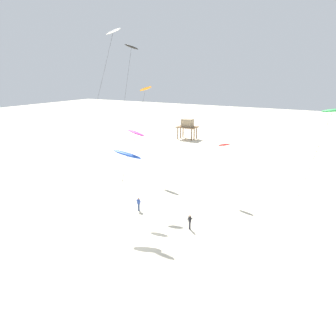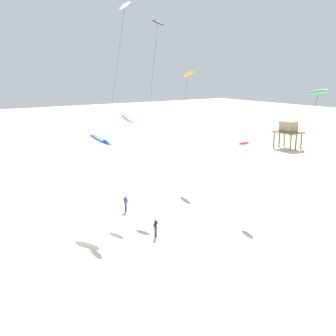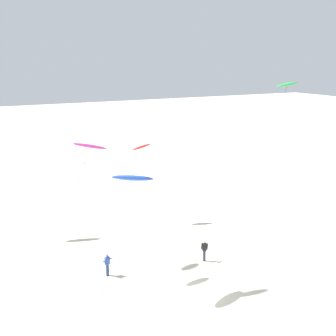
# 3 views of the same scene
# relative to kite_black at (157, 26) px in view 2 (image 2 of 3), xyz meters

# --- Properties ---
(ground_plane) EXTENTS (260.00, 260.00, 0.00)m
(ground_plane) POSITION_rel_kite_black_xyz_m (10.93, -13.78, -19.31)
(ground_plane) COLOR beige
(kite_black) EXTENTS (5.65, 0.86, 20.22)m
(kite_black) POSITION_rel_kite_black_xyz_m (0.00, 0.00, 0.00)
(kite_black) COLOR black
(kite_black) RESTS_ON ground
(kite_magenta) EXTENTS (5.04, 0.76, 9.92)m
(kite_magenta) POSITION_rel_kite_black_xyz_m (5.67, -7.40, -9.88)
(kite_magenta) COLOR #D8339E
(kite_magenta) RESTS_ON ground
(kite_orange) EXTENTS (5.68, 1.11, 14.40)m
(kite_orange) POSITION_rel_kite_black_xyz_m (-1.75, 5.99, -5.66)
(kite_orange) COLOR orange
(kite_orange) RESTS_ON ground
(kite_red) EXTENTS (3.40, 1.00, 7.67)m
(kite_red) POSITION_rel_kite_black_xyz_m (13.57, 1.23, -12.13)
(kite_red) COLOR red
(kite_red) RESTS_ON ground
(kite_green) EXTENTS (3.96, 1.13, 13.29)m
(kite_green) POSITION_rel_kite_black_xyz_m (25.79, -4.48, -6.47)
(kite_green) COLOR green
(kite_green) RESTS_ON ground
(kite_white) EXTENTS (10.23, 1.32, 21.54)m
(kite_white) POSITION_rel_kite_black_xyz_m (0.68, -4.70, 1.40)
(kite_white) COLOR white
(kite_white) RESTS_ON ground
(kite_blue) EXTENTS (3.99, 1.50, 8.46)m
(kite_blue) POSITION_rel_kite_black_xyz_m (7.20, -11.24, -11.40)
(kite_blue) COLOR blue
(kite_blue) RESTS_ON ground
(kite_flyer_nearest) EXTENTS (0.73, 0.72, 1.67)m
(kite_flyer_nearest) POSITION_rel_kite_black_xyz_m (13.89, -9.46, -18.42)
(kite_flyer_nearest) COLOR #33333D
(kite_flyer_nearest) RESTS_ON ground
(kite_flyer_middle) EXTENTS (0.65, 0.63, 1.67)m
(kite_flyer_middle) POSITION_rel_kite_black_xyz_m (6.36, -8.24, -18.42)
(kite_flyer_middle) COLOR navy
(kite_flyer_middle) RESTS_ON ground
(stilt_house) EXTENTS (4.86, 3.70, 5.06)m
(stilt_house) POSITION_rel_kite_black_xyz_m (-7.70, 33.80, -15.68)
(stilt_house) COLOR #846647
(stilt_house) RESTS_ON ground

